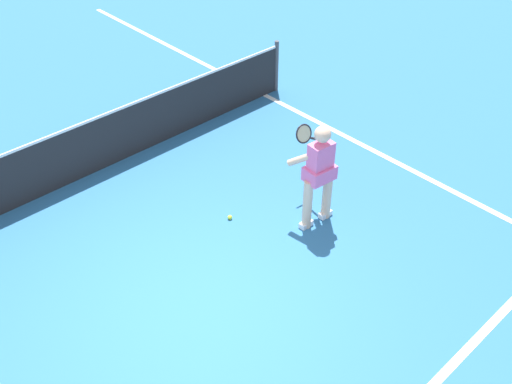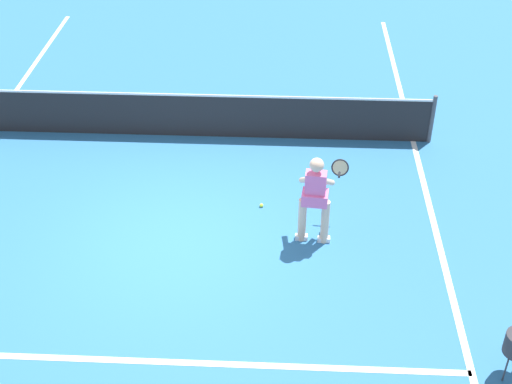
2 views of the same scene
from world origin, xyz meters
name	(u,v)px [view 1 (image 1 of 2)]	position (x,y,z in m)	size (l,w,h in m)	color
ground_plane	(199,309)	(0.00, 0.00, 0.00)	(26.95, 26.95, 0.00)	teal
sideline_right_marking	(408,168)	(4.23, 0.00, 0.00)	(0.10, 18.73, 0.01)	white
court_net	(57,161)	(0.00, 3.30, 0.47)	(9.14, 0.08, 1.00)	#4C4C51
tennis_player	(319,171)	(2.22, 0.16, 0.85)	(0.84, 0.92, 1.55)	beige
tennis_ball_mid	(230,217)	(1.35, 0.99, 0.03)	(0.07, 0.07, 0.07)	#D1E533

